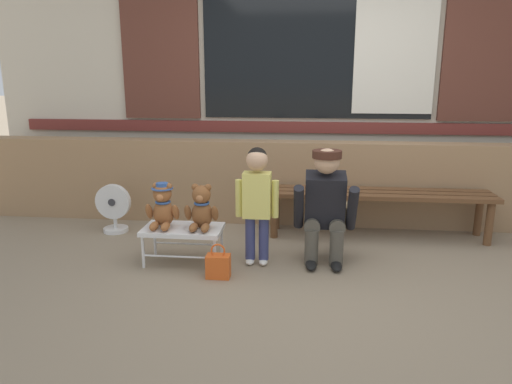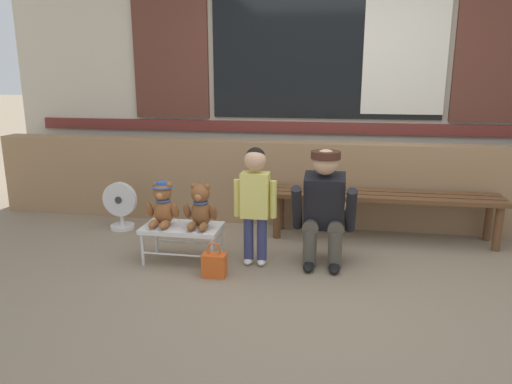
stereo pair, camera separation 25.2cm
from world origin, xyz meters
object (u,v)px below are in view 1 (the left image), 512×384
at_px(adult_crouching, 326,205).
at_px(handbag_on_ground, 218,266).
at_px(child_standing, 257,193).
at_px(floor_fan, 114,209).
at_px(wooden_bench_long, 378,198).
at_px(small_display_bench, 183,231).
at_px(teddy_bear_with_hat, 163,206).
at_px(teddy_bear_plain, 202,209).

relative_size(adult_crouching, handbag_on_ground, 3.49).
xyz_separation_m(child_standing, floor_fan, (-1.47, 0.65, -0.35)).
distance_m(wooden_bench_long, child_standing, 1.35).
bearing_deg(child_standing, small_display_bench, -176.65).
relative_size(wooden_bench_long, teddy_bear_with_hat, 5.78).
xyz_separation_m(adult_crouching, handbag_on_ground, (-0.81, -0.41, -0.38)).
bearing_deg(floor_fan, teddy_bear_with_hat, -43.86).
bearing_deg(wooden_bench_long, adult_crouching, -126.46).
distance_m(small_display_bench, child_standing, 0.69).
xyz_separation_m(handbag_on_ground, floor_fan, (-1.21, 0.95, 0.14)).
relative_size(small_display_bench, floor_fan, 1.33).
relative_size(child_standing, handbag_on_ground, 3.52).
relative_size(small_display_bench, child_standing, 0.67).
xyz_separation_m(small_display_bench, child_standing, (0.60, 0.04, 0.33)).
distance_m(teddy_bear_plain, handbag_on_ground, 0.49).
relative_size(wooden_bench_long, teddy_bear_plain, 5.78).
distance_m(small_display_bench, teddy_bear_plain, 0.25).
relative_size(wooden_bench_long, small_display_bench, 3.28).
relative_size(teddy_bear_plain, adult_crouching, 0.38).
distance_m(handbag_on_ground, floor_fan, 1.55).
bearing_deg(teddy_bear_plain, adult_crouching, 7.97).
relative_size(small_display_bench, adult_crouching, 0.67).
xyz_separation_m(small_display_bench, handbag_on_ground, (0.34, -0.27, -0.17)).
relative_size(child_standing, floor_fan, 2.00).
height_order(wooden_bench_long, small_display_bench, wooden_bench_long).
height_order(teddy_bear_plain, floor_fan, teddy_bear_plain).
xyz_separation_m(teddy_bear_plain, floor_fan, (-1.03, 0.68, -0.23)).
bearing_deg(wooden_bench_long, child_standing, -143.07).
bearing_deg(adult_crouching, small_display_bench, -173.06).
xyz_separation_m(small_display_bench, adult_crouching, (1.15, 0.14, 0.21)).
bearing_deg(adult_crouching, floor_fan, 164.96).
distance_m(teddy_bear_with_hat, handbag_on_ground, 0.68).
xyz_separation_m(wooden_bench_long, teddy_bear_with_hat, (-1.82, -0.83, 0.10)).
height_order(child_standing, adult_crouching, child_standing).
height_order(teddy_bear_plain, handbag_on_ground, teddy_bear_plain).
relative_size(teddy_bear_with_hat, floor_fan, 0.76).
bearing_deg(floor_fan, child_standing, -23.77).
xyz_separation_m(child_standing, adult_crouching, (0.55, 0.10, -0.11)).
xyz_separation_m(adult_crouching, floor_fan, (-2.02, 0.54, -0.24)).
height_order(teddy_bear_with_hat, handbag_on_ground, teddy_bear_with_hat).
bearing_deg(teddy_bear_with_hat, adult_crouching, 6.01).
bearing_deg(teddy_bear_plain, small_display_bench, -179.49).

